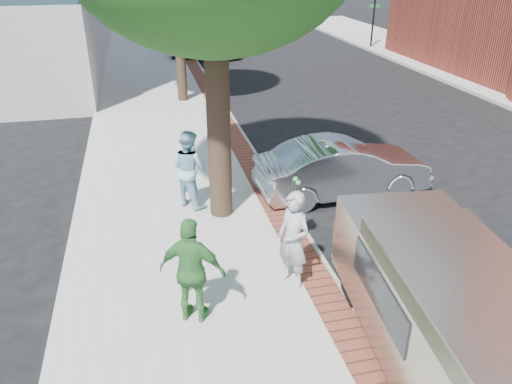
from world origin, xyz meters
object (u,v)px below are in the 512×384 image
object	(u,v)px
person_gray	(293,240)
person_green	(192,271)
bg_car	(206,47)
parking_meter	(296,197)
sedan_silver	(343,168)
person_officer	(189,169)
van	(443,305)

from	to	relation	value
person_gray	person_green	size ratio (longest dim) A/B	0.99
bg_car	parking_meter	bearing A→B (deg)	-178.30
person_green	sedan_silver	distance (m)	6.00
person_gray	person_officer	size ratio (longest dim) A/B	0.99
person_gray	van	bearing A→B (deg)	6.67
parking_meter	person_green	xyz separation A→B (m)	(-2.33, -1.93, -0.12)
person_officer	bg_car	distance (m)	18.69
person_green	person_gray	bearing A→B (deg)	-138.42
person_green	sedan_silver	world-z (taller)	person_green
bg_car	van	distance (m)	24.25
person_green	van	distance (m)	3.83
person_green	bg_car	xyz separation A→B (m)	(3.38, 22.63, -0.40)
person_gray	sedan_silver	bearing A→B (deg)	116.12
person_gray	bg_car	world-z (taller)	person_gray
parking_meter	person_officer	xyz separation A→B (m)	(-1.93, 2.25, -0.12)
person_officer	van	xyz separation A→B (m)	(3.06, -5.80, -0.04)
person_gray	person_officer	xyz separation A→B (m)	(-1.45, 3.63, 0.01)
parking_meter	person_green	size ratio (longest dim) A/B	0.79
parking_meter	person_gray	distance (m)	1.46
sedan_silver	bg_car	bearing A→B (deg)	-0.58
person_green	sedan_silver	xyz separation A→B (m)	(4.29, 4.18, -0.36)
person_officer	sedan_silver	world-z (taller)	person_officer
parking_meter	person_officer	size ratio (longest dim) A/B	0.79
parking_meter	person_gray	xyz separation A→B (m)	(-0.48, -1.38, -0.13)
person_officer	van	size ratio (longest dim) A/B	0.35
sedan_silver	person_green	bearing A→B (deg)	130.88
person_officer	bg_car	world-z (taller)	person_officer
sedan_silver	van	size ratio (longest dim) A/B	0.82
sedan_silver	van	distance (m)	5.86
person_officer	bg_car	bearing A→B (deg)	-48.24
person_gray	person_green	distance (m)	1.93
person_green	bg_car	world-z (taller)	person_green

